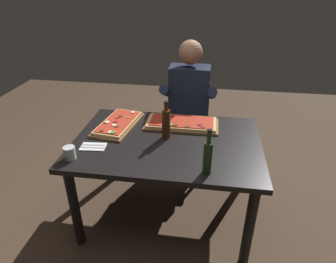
% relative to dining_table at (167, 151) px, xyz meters
% --- Properties ---
extents(ground_plane, '(6.40, 6.40, 0.00)m').
position_rel_dining_table_xyz_m(ground_plane, '(0.00, 0.00, -0.64)').
color(ground_plane, '#4C3828').
extents(dining_table, '(1.40, 0.96, 0.74)m').
position_rel_dining_table_xyz_m(dining_table, '(0.00, 0.00, 0.00)').
color(dining_table, black).
rests_on(dining_table, ground_plane).
extents(pizza_rectangular_front, '(0.60, 0.29, 0.05)m').
position_rel_dining_table_xyz_m(pizza_rectangular_front, '(0.08, 0.26, 0.12)').
color(pizza_rectangular_front, brown).
rests_on(pizza_rectangular_front, dining_table).
extents(pizza_rectangular_left, '(0.34, 0.55, 0.05)m').
position_rel_dining_table_xyz_m(pizza_rectangular_left, '(-0.44, 0.18, 0.12)').
color(pizza_rectangular_left, brown).
rests_on(pizza_rectangular_left, dining_table).
extents(wine_bottle_dark, '(0.06, 0.06, 0.31)m').
position_rel_dining_table_xyz_m(wine_bottle_dark, '(0.31, -0.36, 0.22)').
color(wine_bottle_dark, '#233819').
rests_on(wine_bottle_dark, dining_table).
extents(oil_bottle_amber, '(0.06, 0.06, 0.30)m').
position_rel_dining_table_xyz_m(oil_bottle_amber, '(-0.01, 0.05, 0.22)').
color(oil_bottle_amber, '#47230F').
rests_on(oil_bottle_amber, dining_table).
extents(tumbler_near_camera, '(0.08, 0.08, 0.09)m').
position_rel_dining_table_xyz_m(tumbler_near_camera, '(-0.61, -0.34, 0.14)').
color(tumbler_near_camera, silver).
rests_on(tumbler_near_camera, dining_table).
extents(napkin_cutlery_set, '(0.19, 0.12, 0.01)m').
position_rel_dining_table_xyz_m(napkin_cutlery_set, '(-0.52, -0.18, 0.10)').
color(napkin_cutlery_set, white).
rests_on(napkin_cutlery_set, dining_table).
extents(diner_chair, '(0.44, 0.44, 0.87)m').
position_rel_dining_table_xyz_m(diner_chair, '(0.10, 0.86, -0.16)').
color(diner_chair, '#3D2B1E').
rests_on(diner_chair, ground_plane).
extents(seated_diner, '(0.53, 0.41, 1.33)m').
position_rel_dining_table_xyz_m(seated_diner, '(0.10, 0.74, 0.10)').
color(seated_diner, '#23232D').
rests_on(seated_diner, ground_plane).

